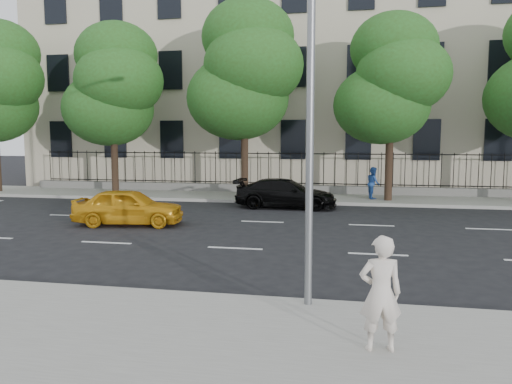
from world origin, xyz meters
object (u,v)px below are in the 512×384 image
street_light (314,30)px  yellow_taxi (129,207)px  black_sedan (286,193)px  woman_near (381,293)px

street_light → yellow_taxi: (-7.14, 7.23, -4.48)m
black_sedan → woman_near: bearing=-166.2°
woman_near → black_sedan: bearing=-87.5°
yellow_taxi → black_sedan: size_ratio=0.87×
street_light → black_sedan: (-2.11, 12.51, -4.49)m
street_light → black_sedan: street_light is taller
yellow_taxi → woman_near: (8.31, -9.55, 0.33)m
street_light → woman_near: size_ratio=4.78×
street_light → black_sedan: bearing=99.6°
street_light → yellow_taxi: bearing=134.6°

